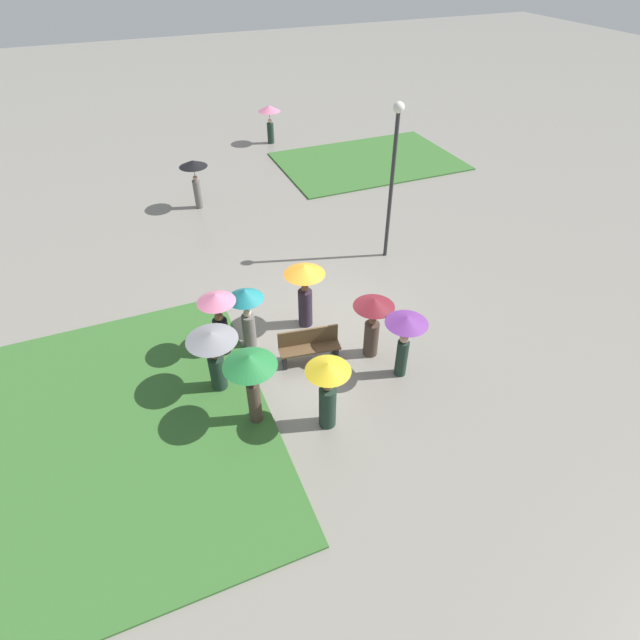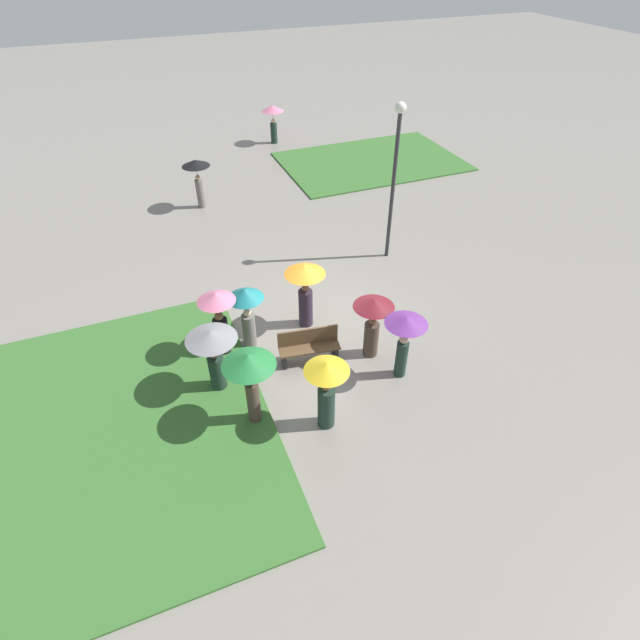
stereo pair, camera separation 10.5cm
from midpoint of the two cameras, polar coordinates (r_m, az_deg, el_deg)
The scene contains 15 objects.
ground_plane at distance 13.68m, azimuth -0.88°, elevation -0.92°, with size 90.00×90.00×0.00m, color gray.
lawn_patch_near at distance 12.31m, azimuth -30.30°, elevation -13.54°, with size 9.94×8.14×0.06m.
lawn_patch_far at distance 24.17m, azimuth 5.41°, elevation 17.63°, with size 7.98×5.34×0.06m.
park_bench at distance 12.45m, azimuth -1.50°, elevation -2.93°, with size 1.57×0.64×0.90m.
lamp_post at distance 15.53m, azimuth 8.19°, elevation 17.14°, with size 0.32×0.32×4.87m.
crowd_person_teal at distance 12.49m, azimuth -8.64°, elevation 1.49°, with size 0.91×0.91×1.79m.
crowd_person_maroon at distance 12.20m, azimuth 5.83°, elevation 0.39°, with size 1.01×1.01×1.74m.
crowd_person_green at distance 10.35m, azimuth -8.21°, elevation -5.77°, with size 1.13×1.13×1.97m.
crowd_person_pink at distance 12.39m, azimuth -11.76°, elevation 0.55°, with size 0.93×0.93×1.87m.
crowd_person_grey at distance 11.44m, azimuth -12.32°, elevation -3.28°, with size 1.17×1.17×1.73m.
crowd_person_yellow at distance 10.45m, azimuth 0.61°, elevation -7.54°, with size 0.96×0.96×1.84m.
crowd_person_orange at distance 13.01m, azimuth -1.98°, elevation 4.22°, with size 1.08×1.08×1.91m.
crowd_person_purple at distance 11.65m, azimuth 9.45°, elevation -1.45°, with size 1.00×1.00×1.78m.
lone_walker_far_path at distance 19.82m, azimuth -14.33°, elevation 16.07°, with size 1.04×1.04×1.86m.
lone_walker_mid_plaza at distance 26.08m, azimuth -5.92°, elevation 22.31°, with size 1.07×1.07×1.79m.
Camera 1 is at (-3.86, -9.75, 8.78)m, focal length 28.00 mm.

